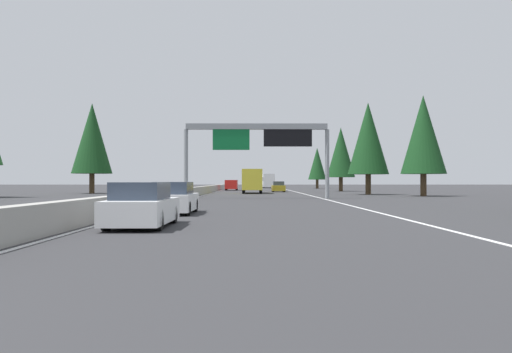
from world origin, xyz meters
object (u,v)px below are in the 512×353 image
sign_gantry_overhead (259,139)px  conifer_right_distant (317,164)px  sedan_far_left (142,206)px  conifer_right_far (341,153)px  conifer_left_mid (92,138)px  minivan_mid_left (231,185)px  box_truck_far_center (252,180)px  conifer_right_mid (368,138)px  bus_mid_right (268,180)px  conifer_right_near (423,135)px  sedan_near_right (174,199)px  sedan_mid_center (278,187)px

sign_gantry_overhead → conifer_right_distant: bearing=-12.1°
sedan_far_left → conifer_right_far: 61.11m
conifer_left_mid → minivan_mid_left: bearing=-38.2°
sign_gantry_overhead → box_truck_far_center: 19.22m
sedan_far_left → conifer_right_far: size_ratio=0.46×
conifer_right_mid → conifer_right_distant: 46.46m
bus_mid_right → conifer_right_near: size_ratio=1.13×
sedan_near_right → conifer_right_far: conifer_right_far is taller
sedan_far_left → conifer_right_far: bearing=-16.0°
minivan_mid_left → conifer_right_near: (-32.10, -20.70, 5.24)m
bus_mid_right → sedan_mid_center: bus_mid_right is taller
sign_gantry_overhead → conifer_right_distant: 60.49m
sedan_near_right → conifer_right_far: bearing=-18.0°
box_truck_far_center → minivan_mid_left: size_ratio=1.70×
box_truck_far_center → conifer_right_far: (12.43, -13.23, 4.18)m
sedan_near_right → conifer_right_mid: (33.17, -16.61, 5.63)m
conifer_right_far → conifer_left_mid: 35.47m
conifer_right_near → conifer_right_distant: conifer_right_near is taller
sign_gantry_overhead → sedan_near_right: bearing=168.6°
sign_gantry_overhead → sedan_far_left: bearing=171.4°
conifer_right_distant → conifer_left_mid: bearing=141.2°
sedan_near_right → sedan_mid_center: bearing=-8.6°
conifer_right_near → conifer_right_mid: bearing=35.0°
sedan_far_left → conifer_right_distant: 88.12m
conifer_right_near → conifer_left_mid: bearing=72.8°
conifer_left_mid → conifer_right_near: bearing=-107.2°
sign_gantry_overhead → sedan_near_right: 21.35m
conifer_right_near → sign_gantry_overhead: bearing=112.0°
conifer_right_near → conifer_left_mid: 38.70m
conifer_right_far → conifer_left_mid: bearing=111.8°
sedan_mid_center → sign_gantry_overhead: bearing=173.5°
sedan_near_right → minivan_mid_left: minivan_mid_left is taller
conifer_right_mid → sedan_far_left: bearing=157.4°
minivan_mid_left → conifer_right_far: conifer_right_far is taller
conifer_right_far → conifer_right_distant: 27.86m
minivan_mid_left → conifer_right_mid: 31.35m
box_truck_far_center → sedan_mid_center: 9.09m
minivan_mid_left → conifer_right_mid: (-26.10, -16.51, 5.36)m
sign_gantry_overhead → conifer_left_mid: (18.16, 20.30, 1.57)m
sign_gantry_overhead → bus_mid_right: bearing=-2.4°
conifer_right_far → sedan_mid_center: bearing=113.5°
sedan_near_right → sign_gantry_overhead: bearing=-11.4°
sign_gantry_overhead → box_truck_far_center: sign_gantry_overhead is taller
sign_gantry_overhead → minivan_mid_left: bearing=5.9°
sedan_near_right → sedan_mid_center: (47.60, -7.22, 0.00)m
sign_gantry_overhead → bus_mid_right: 71.63m
conifer_right_near → box_truck_far_center: bearing=54.8°
sedan_far_left → conifer_right_mid: (39.95, -16.61, 5.63)m
box_truck_far_center → conifer_right_mid: bearing=-115.3°
box_truck_far_center → sedan_near_right: bearing=174.8°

